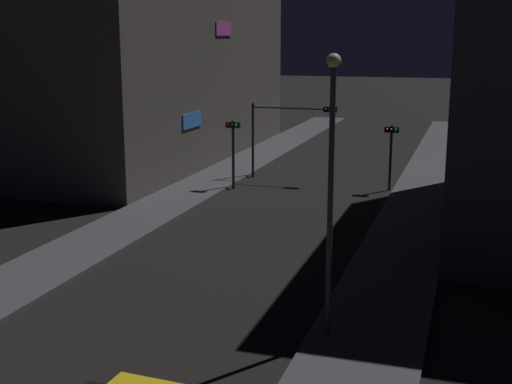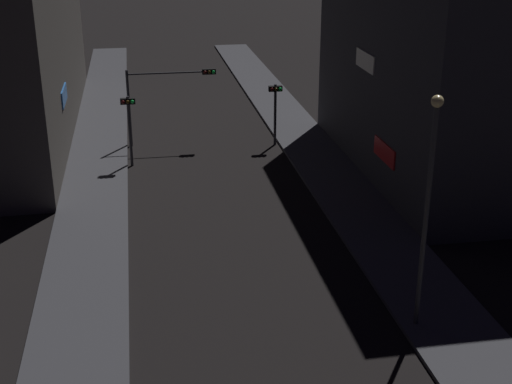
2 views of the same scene
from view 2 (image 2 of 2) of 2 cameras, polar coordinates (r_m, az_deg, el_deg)
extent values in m
cube|color=#424247|center=(40.54, -12.72, 2.47)|extent=(3.31, 69.93, 0.16)
cube|color=#424247|center=(41.68, 4.50, 3.49)|extent=(3.31, 69.93, 0.16)
cube|color=#337FE5|center=(41.16, -15.30, 7.56)|extent=(0.08, 2.80, 0.90)
cube|color=#333338|center=(38.60, 16.37, 11.20)|extent=(10.30, 18.13, 13.19)
cube|color=red|center=(34.38, 10.37, 3.20)|extent=(0.08, 2.80, 0.90)
cube|color=white|center=(36.75, 8.86, 10.47)|extent=(0.08, 2.80, 0.90)
cylinder|color=#2D2D33|center=(42.41, -10.26, 6.66)|extent=(0.16, 0.16, 4.60)
cylinder|color=#2D2D33|center=(41.97, -7.13, 9.56)|extent=(4.79, 0.10, 0.10)
cube|color=black|center=(42.15, -3.83, 9.73)|extent=(0.80, 0.28, 0.32)
sphere|color=#3F0C0C|center=(41.95, -4.15, 9.67)|extent=(0.20, 0.20, 0.20)
sphere|color=#3F2D0C|center=(41.98, -3.81, 9.68)|extent=(0.20, 0.20, 0.20)
sphere|color=#19E54C|center=(42.00, -3.47, 9.70)|extent=(0.20, 0.20, 0.20)
cylinder|color=#2D2D33|center=(39.04, -10.20, 4.83)|extent=(0.16, 0.16, 3.93)
cube|color=black|center=(38.58, -10.36, 7.26)|extent=(0.80, 0.28, 0.32)
sphere|color=#3F0C0C|center=(38.42, -10.74, 7.17)|extent=(0.20, 0.20, 0.20)
sphere|color=#3F2D0C|center=(38.41, -10.36, 7.20)|extent=(0.20, 0.20, 0.20)
sphere|color=#19E54C|center=(38.41, -9.99, 7.22)|extent=(0.20, 0.20, 0.20)
cylinder|color=#2D2D33|center=(42.10, 1.56, 6.27)|extent=(0.16, 0.16, 3.71)
cube|color=black|center=(41.70, 1.59, 8.39)|extent=(0.80, 0.28, 0.32)
sphere|color=#3F0C0C|center=(41.49, 1.29, 8.32)|extent=(0.20, 0.20, 0.20)
sphere|color=#3F2D0C|center=(41.54, 1.63, 8.33)|extent=(0.20, 0.20, 0.20)
sphere|color=#19E54C|center=(41.58, 1.97, 8.35)|extent=(0.20, 0.20, 0.20)
cylinder|color=#2D2D33|center=(23.10, 13.59, -2.38)|extent=(0.16, 0.16, 7.52)
sphere|color=#F4D88C|center=(21.82, 14.50, 7.14)|extent=(0.39, 0.39, 0.39)
camera|label=1|loc=(13.41, 68.32, -13.51)|focal=48.21mm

